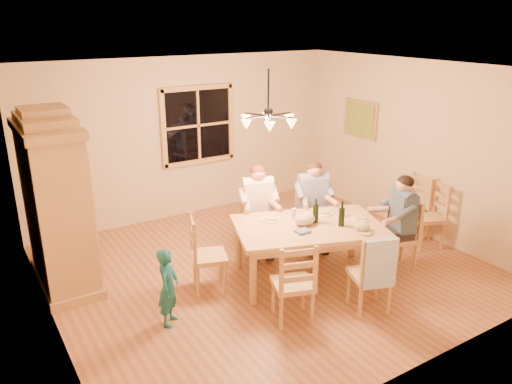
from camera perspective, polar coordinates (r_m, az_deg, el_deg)
floor at (r=6.97m, az=1.26°, el=-8.73°), size 5.50×5.50×0.00m
ceiling at (r=6.18m, az=1.45°, el=13.94°), size 5.50×5.00×0.02m
wall_back at (r=8.57m, az=-7.90°, el=6.15°), size 5.50×0.02×2.70m
wall_left at (r=5.52m, az=-23.29°, el=-2.78°), size 0.02×5.00×2.70m
wall_right at (r=8.23m, az=17.65°, el=4.86°), size 0.02×5.00×2.70m
window at (r=8.58m, az=-6.64°, el=7.59°), size 1.30×0.06×1.30m
painting at (r=8.95m, az=11.85°, el=8.12°), size 0.06×0.78×0.64m
chandelier at (r=6.27m, az=1.40°, el=8.27°), size 0.77×0.68×0.71m
armoire at (r=6.67m, az=-21.76°, el=-1.59°), size 0.66×1.40×2.30m
dining_table at (r=6.49m, az=6.00°, el=-4.57°), size 2.14×1.69×0.76m
chair_far_left at (r=7.30m, az=0.22°, el=-4.74°), size 0.55×0.54×0.99m
chair_far_right at (r=7.51m, az=6.42°, el=-4.14°), size 0.55×0.54×0.99m
chair_near_left at (r=5.78m, az=4.21°, el=-11.71°), size 0.55×0.54×0.99m
chair_near_right at (r=6.09m, az=12.79°, el=-10.46°), size 0.55×0.54×0.99m
chair_end_left at (r=6.39m, az=-5.34°, el=-8.55°), size 0.54×0.55×0.99m
chair_end_right at (r=7.14m, az=15.89°, el=-6.11°), size 0.54×0.55×0.99m
adult_woman at (r=7.09m, az=0.22°, el=-0.77°), size 0.50×0.52×0.87m
adult_plaid_man at (r=7.31m, az=6.58°, el=-0.28°), size 0.50×0.52×0.87m
adult_slate_man at (r=6.93m, az=16.29°, el=-2.09°), size 0.52×0.50×0.87m
towel at (r=5.76m, az=13.89°, el=-7.92°), size 0.39×0.22×0.58m
wine_bottle_a at (r=6.48m, az=6.84°, el=-2.12°), size 0.08×0.08×0.33m
wine_bottle_b at (r=6.42m, az=9.77°, el=-2.48°), size 0.08×0.08×0.33m
plate_woman at (r=6.57m, az=1.78°, el=-3.13°), size 0.26×0.26×0.02m
plate_plaid at (r=6.85m, az=7.74°, el=-2.35°), size 0.26×0.26×0.02m
plate_slate at (r=6.74m, az=11.83°, el=-2.98°), size 0.26×0.26×0.02m
wine_glass_a at (r=6.61m, az=4.32°, el=-2.48°), size 0.06×0.06×0.14m
wine_glass_b at (r=6.78m, az=9.76°, el=-2.15°), size 0.06×0.06×0.14m
cap at (r=6.38m, az=12.01°, el=-3.85°), size 0.20×0.20×0.11m
napkin at (r=6.22m, az=5.34°, el=-4.49°), size 0.22×0.19×0.03m
cloth_bundle at (r=6.43m, az=5.61°, el=-3.11°), size 0.28×0.22×0.15m
child at (r=5.70m, az=-9.99°, el=-10.65°), size 0.39×0.40×0.92m
chair_spare_front at (r=7.95m, az=18.86°, el=-3.75°), size 0.55×0.57×0.99m
chair_spare_back at (r=8.14m, az=17.07°, el=-3.00°), size 0.46×0.48×0.99m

